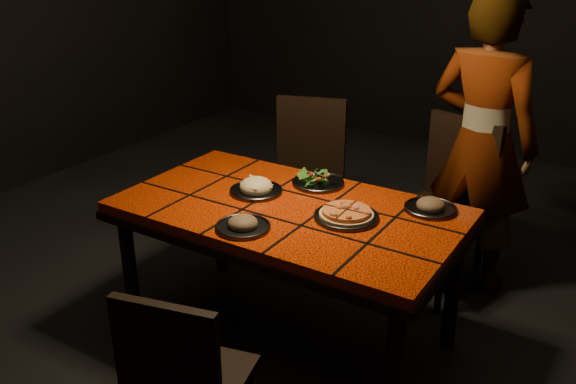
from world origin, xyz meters
The scene contains 11 objects.
room_shell centered at (0.00, 0.00, 1.50)m, with size 6.04×7.04×3.08m.
dining_table centered at (0.00, 0.00, 0.67)m, with size 1.62×0.92×0.75m.
chair_near centered at (0.16, -0.95, 0.49)m, with size 0.46×0.46×0.85m.
chair_far_left centered at (-0.44, 0.92, 0.57)m, with size 0.56×0.56×0.99m.
chair_far_right centered at (0.48, 0.94, 0.58)m, with size 0.56×0.56×1.00m.
diner centered at (0.60, 1.07, 0.86)m, with size 0.63×0.41×1.73m, color brown.
plate_pizza centered at (0.29, 0.02, 0.77)m, with size 0.30×0.30×0.04m.
plate_pasta centered at (-0.22, 0.05, 0.77)m, with size 0.26×0.26×0.09m.
plate_salad centered at (-0.01, 0.31, 0.78)m, with size 0.27×0.27×0.07m.
plate_mushroom_a centered at (-0.04, -0.31, 0.77)m, with size 0.24×0.24×0.08m.
plate_mushroom_b centered at (0.59, 0.31, 0.77)m, with size 0.25×0.25×0.08m.
Camera 1 is at (1.39, -2.22, 1.93)m, focal length 38.00 mm.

